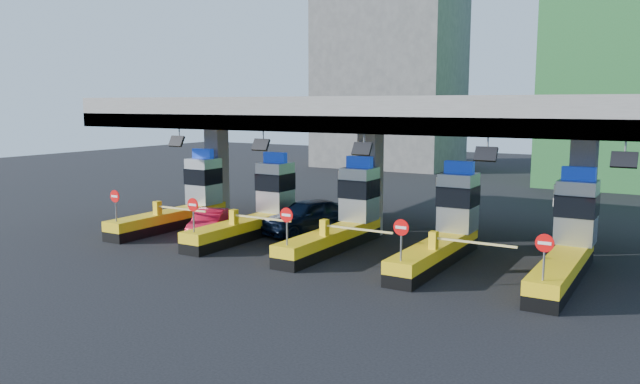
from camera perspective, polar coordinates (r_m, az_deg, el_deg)
The scene contains 10 objects.
ground at distance 29.51m, azimuth 1.97°, elevation -5.04°, with size 120.00×120.00×0.00m, color black.
toll_canopy at distance 31.29m, azimuth 4.58°, elevation 7.03°, with size 28.00×12.09×7.00m.
toll_lane_far_left at distance 35.27m, azimuth -12.18°, elevation -0.74°, with size 4.43×8.00×4.16m.
toll_lane_left at distance 32.11m, azimuth -5.62°, elevation -1.45°, with size 4.43×8.00×4.16m.
toll_lane_center at distance 29.46m, azimuth 2.25°, elevation -2.29°, with size 4.43×8.00×4.16m.
toll_lane_right at distance 27.48m, azimuth 11.47°, elevation -3.20°, with size 4.43×8.00×4.16m.
toll_lane_far_right at distance 26.31m, azimuth 21.82°, elevation -4.13°, with size 4.43×8.00×4.16m.
bg_building_concrete at distance 67.26m, azimuth 6.38°, elevation 10.01°, with size 14.00×10.00×18.00m, color #4C4C49.
van at distance 32.43m, azimuth -1.17°, elevation -2.21°, with size 2.14×5.31×1.81m, color black.
red_car at distance 32.36m, azimuth -10.04°, elevation -2.78°, with size 1.41×4.05×1.33m, color red.
Camera 1 is at (13.79, -25.21, 6.71)m, focal length 35.00 mm.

